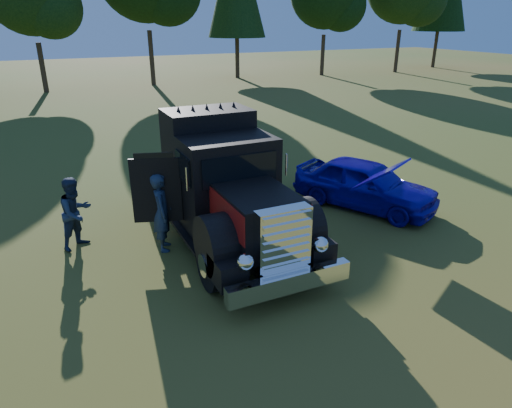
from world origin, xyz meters
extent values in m
plane|color=#2C5017|center=(0.00, 0.00, 0.00)|extent=(120.00, 120.00, 0.00)
cylinder|color=#2D2116|center=(-4.00, 29.50, 1.71)|extent=(0.36, 0.36, 3.42)
sphere|color=black|center=(-2.86, 28.74, 5.70)|extent=(4.18, 4.18, 4.18)
cylinder|color=#2D2116|center=(4.00, 30.00, 2.07)|extent=(0.36, 0.36, 4.14)
cylinder|color=#2D2116|center=(12.00, 31.50, 2.25)|extent=(0.36, 0.36, 4.50)
cylinder|color=#2D2116|center=(20.00, 30.00, 1.80)|extent=(0.36, 0.36, 3.60)
sphere|color=black|center=(21.20, 29.20, 6.00)|extent=(4.40, 4.40, 4.40)
cylinder|color=#2D2116|center=(28.00, 29.00, 1.98)|extent=(0.36, 0.36, 3.96)
sphere|color=black|center=(29.32, 28.12, 6.60)|extent=(4.84, 4.84, 4.84)
cylinder|color=#2D2116|center=(35.00, 31.00, 2.43)|extent=(0.36, 0.36, 4.86)
cylinder|color=black|center=(-2.07, -0.16, 0.55)|extent=(0.32, 1.10, 1.10)
cylinder|color=black|center=(0.03, -0.16, 0.55)|extent=(0.32, 1.10, 1.10)
cylinder|color=black|center=(-2.07, 4.64, 0.55)|extent=(0.32, 1.10, 1.10)
cylinder|color=black|center=(0.03, 4.64, 0.55)|extent=(0.32, 1.10, 1.10)
cylinder|color=black|center=(-1.74, 4.64, 0.55)|extent=(0.32, 1.10, 1.10)
cylinder|color=black|center=(-0.30, 4.64, 0.55)|extent=(0.32, 1.10, 1.10)
cube|color=black|center=(-1.02, 2.44, 0.62)|extent=(1.60, 6.40, 0.28)
cube|color=white|center=(-1.02, -1.41, 0.55)|extent=(2.50, 0.22, 0.36)
cube|color=white|center=(-1.02, -1.11, 1.25)|extent=(1.05, 0.30, 1.30)
cube|color=black|center=(-1.02, -0.06, 1.30)|extent=(1.35, 1.80, 1.10)
cube|color=maroon|center=(-1.71, -0.06, 1.50)|extent=(0.02, 1.80, 0.60)
cube|color=maroon|center=(-0.33, -0.06, 1.50)|extent=(0.02, 1.80, 0.60)
cylinder|color=black|center=(-1.97, -0.16, 0.95)|extent=(0.55, 1.24, 1.24)
cylinder|color=black|center=(-0.07, -0.16, 0.95)|extent=(0.55, 1.24, 1.24)
sphere|color=white|center=(-1.80, -1.18, 1.05)|extent=(0.32, 0.32, 0.32)
sphere|color=white|center=(-0.24, -1.18, 1.05)|extent=(0.32, 0.32, 0.32)
cube|color=black|center=(-1.02, 1.49, 1.55)|extent=(2.05, 1.30, 2.10)
cube|color=black|center=(-1.02, 0.82, 2.05)|extent=(1.70, 0.05, 0.65)
cube|color=black|center=(-1.02, 2.79, 1.75)|extent=(2.05, 1.30, 2.50)
cube|color=black|center=(-1.02, 4.44, 0.95)|extent=(2.00, 2.00, 0.35)
cube|color=black|center=(-2.58, 1.96, 1.45)|extent=(1.06, 0.40, 1.50)
cube|color=maroon|center=(-2.59, 2.01, 1.30)|extent=(0.81, 0.29, 0.75)
imported|color=#180692|center=(3.32, 2.02, 0.69)|extent=(3.31, 4.35, 1.38)
cube|color=#180692|center=(2.54, 0.51, 1.55)|extent=(1.58, 1.42, 0.67)
imported|color=#1F3248|center=(-2.50, 1.92, 0.92)|extent=(0.60, 0.76, 1.84)
imported|color=#1A1B3E|center=(-4.28, 2.89, 0.86)|extent=(1.06, 1.02, 1.71)
camera|label=1|loc=(-4.64, -7.62, 5.04)|focal=32.00mm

